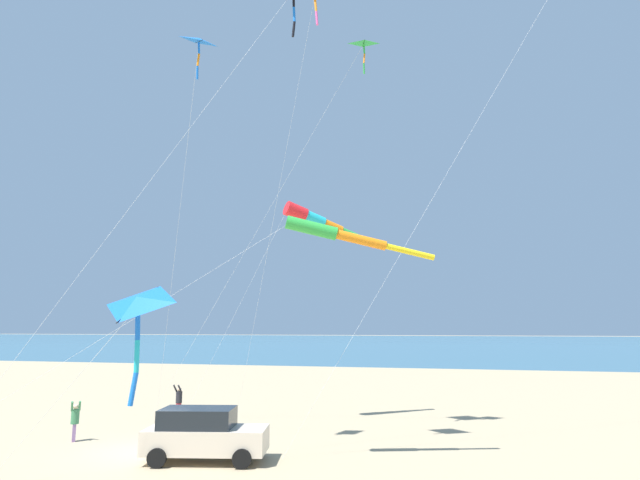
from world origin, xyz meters
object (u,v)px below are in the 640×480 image
cooler_box (220,439)px  parked_car (204,434)px  person_adult_flyer (75,419)px  kite_windsock_red_high_left (338,235)px  kite_windsock_blue_topmost (319,222)px  kite_delta_rainbow_low_near (199,43)px  kite_delta_yellow_midlevel (136,305)px  person_child_grey_jacket (179,399)px  kite_delta_magenta_far_left (362,46)px

cooler_box → parked_car: bearing=-167.9°
person_adult_flyer → kite_windsock_red_high_left: kite_windsock_red_high_left is taller
parked_car → kite_windsock_red_high_left: kite_windsock_red_high_left is taller
parked_car → kite_windsock_blue_topmost: kite_windsock_blue_topmost is taller
person_adult_flyer → kite_delta_rainbow_low_near: kite_delta_rainbow_low_near is taller
person_adult_flyer → kite_delta_rainbow_low_near: 16.47m
kite_delta_yellow_midlevel → parked_car: bearing=12.2°
cooler_box → person_child_grey_jacket: bearing=41.5°
kite_delta_rainbow_low_near → kite_delta_magenta_far_left: size_ratio=0.90×
person_adult_flyer → person_child_grey_jacket: size_ratio=0.98×
kite_windsock_red_high_left → kite_delta_yellow_midlevel: bearing=155.4°
kite_delta_rainbow_low_near → kite_windsock_red_high_left: bearing=-83.2°
kite_delta_yellow_midlevel → kite_delta_magenta_far_left: bearing=-17.7°
cooler_box → person_child_grey_jacket: 7.64m
kite_delta_yellow_midlevel → person_adult_flyer: bearing=43.4°
kite_delta_rainbow_low_near → kite_windsock_red_high_left: size_ratio=0.92×
person_child_grey_jacket → kite_delta_magenta_far_left: bearing=-109.7°
cooler_box → kite_delta_rainbow_low_near: kite_delta_rainbow_low_near is taller
parked_car → kite_windsock_blue_topmost: (8.42, -2.17, 9.30)m
kite_delta_yellow_midlevel → kite_windsock_red_high_left: (7.37, -3.38, 2.82)m
kite_delta_magenta_far_left → kite_windsock_blue_topmost: kite_delta_magenta_far_left is taller
parked_car → kite_delta_yellow_midlevel: bearing=-167.8°
person_child_grey_jacket → kite_delta_yellow_midlevel: (-15.46, -7.13, 4.33)m
person_child_grey_jacket → kite_windsock_blue_topmost: size_ratio=0.15×
cooler_box → person_adult_flyer: 6.34m
parked_car → cooler_box: bearing=12.1°
cooler_box → person_adult_flyer: person_adult_flyer is taller
parked_car → kite_windsock_blue_topmost: 12.73m
person_child_grey_jacket → kite_windsock_blue_topmost: kite_windsock_blue_topmost is taller
kite_windsock_blue_topmost → kite_delta_rainbow_low_near: bearing=162.1°
person_adult_flyer → kite_windsock_blue_topmost: 14.56m
kite_delta_yellow_midlevel → kite_windsock_red_high_left: size_ratio=0.37×
kite_delta_rainbow_low_near → kite_delta_magenta_far_left: bearing=-50.3°
parked_car → kite_delta_rainbow_low_near: (-0.32, 0.65, 15.09)m
parked_car → person_child_grey_jacket: parked_car is taller
person_child_grey_jacket → kite_delta_yellow_midlevel: size_ratio=0.26×
parked_car → kite_delta_magenta_far_left: kite_delta_magenta_far_left is taller
kite_delta_magenta_far_left → kite_windsock_red_high_left: (-4.21, 0.32, -9.70)m
parked_car → cooler_box: parked_car is taller
kite_windsock_blue_topmost → kite_windsock_red_high_left: bearing=-161.3°
kite_windsock_blue_topmost → kite_delta_yellow_midlevel: kite_windsock_blue_topmost is taller
person_adult_flyer → kite_delta_yellow_midlevel: (-8.81, -8.33, 4.35)m
person_adult_flyer → kite_windsock_blue_topmost: kite_windsock_blue_topmost is taller
cooler_box → kite_windsock_blue_topmost: size_ratio=0.06×
person_adult_flyer → kite_delta_magenta_far_left: size_ratio=0.09×
person_child_grey_jacket → kite_windsock_red_high_left: kite_windsock_red_high_left is taller
cooler_box → kite_delta_yellow_midlevel: kite_delta_yellow_midlevel is taller
kite_delta_rainbow_low_near → kite_delta_yellow_midlevel: (-6.71, -2.17, -10.77)m
kite_windsock_red_high_left → kite_delta_magenta_far_left: bearing=-4.3°
cooler_box → kite_windsock_blue_topmost: (5.68, -2.75, 10.04)m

